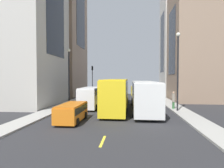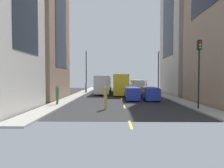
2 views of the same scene
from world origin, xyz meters
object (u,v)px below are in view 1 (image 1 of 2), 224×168
pedestrian_crossing_mid (158,91)px  pedestrian_crossing_near (173,100)px  city_bus_white (144,93)px  pedestrian_waiting_curb (132,90)px  car_blue_0 (114,93)px  car_blue_2 (101,93)px  delivery_van_white (90,96)px  car_orange_1 (72,111)px  streetcar_yellow (117,91)px  traffic_light_near_corner (92,75)px

pedestrian_crossing_mid → pedestrian_crossing_near: (0.48, 15.59, 0.00)m
city_bus_white → pedestrian_waiting_curb: 18.44m
pedestrian_waiting_curb → pedestrian_crossing_near: 18.33m
car_blue_0 → car_blue_2: 2.41m
delivery_van_white → pedestrian_waiting_curb: bearing=-106.6°
car_blue_2 → pedestrian_waiting_curb: (-5.58, -7.02, 0.19)m
city_bus_white → pedestrian_crossing_near: 3.63m
car_orange_1 → pedestrian_crossing_mid: size_ratio=2.16×
streetcar_yellow → car_orange_1: size_ratio=3.21×
delivery_van_white → car_blue_0: size_ratio=1.32×
pedestrian_crossing_mid → pedestrian_waiting_curb: bearing=72.8°
streetcar_yellow → pedestrian_crossing_near: size_ratio=6.89×
city_bus_white → pedestrian_crossing_mid: city_bus_white is taller
traffic_light_near_corner → car_blue_0: bearing=126.4°
car_orange_1 → car_blue_2: car_blue_2 is taller
delivery_van_white → pedestrian_waiting_curb: (-5.19, -17.45, -0.33)m
car_orange_1 → car_blue_2: bearing=-88.9°
streetcar_yellow → car_blue_2: streetcar_yellow is taller
car_blue_2 → pedestrian_crossing_near: (-10.37, 10.67, 0.22)m
car_blue_2 → city_bus_white: bearing=121.3°
pedestrian_waiting_curb → pedestrian_crossing_near: (-4.79, 17.69, 0.03)m
city_bus_white → pedestrian_crossing_near: city_bus_white is taller
pedestrian_waiting_curb → car_orange_1: bearing=15.8°
car_blue_0 → pedestrian_crossing_near: pedestrian_crossing_near is taller
car_blue_0 → traffic_light_near_corner: 9.74m
car_blue_0 → pedestrian_crossing_near: size_ratio=2.07×
delivery_van_white → car_orange_1: bearing=89.5°
delivery_van_white → traffic_light_near_corner: size_ratio=0.88×
pedestrian_crossing_mid → pedestrian_crossing_near: pedestrian_crossing_near is taller
city_bus_white → car_blue_0: bearing=-68.5°
car_blue_0 → car_orange_1: 17.88m
pedestrian_crossing_mid → car_blue_0: bearing=124.4°
delivery_van_white → car_blue_2: (0.39, -10.42, -0.51)m
streetcar_yellow → car_blue_0: streetcar_yellow is taller
streetcar_yellow → pedestrian_crossing_mid: (-7.16, -15.28, -0.91)m
car_blue_0 → pedestrian_crossing_mid: pedestrian_crossing_mid is taller
city_bus_white → traffic_light_near_corner: (9.89, -18.74, 2.46)m
city_bus_white → car_orange_1: size_ratio=2.93×
pedestrian_waiting_curb → city_bus_white: bearing=31.9°
car_orange_1 → traffic_light_near_corner: (3.32, -25.08, 3.57)m
car_blue_0 → delivery_van_white: bearing=79.1°
pedestrian_waiting_curb → car_blue_0: bearing=3.4°
car_blue_0 → pedestrian_crossing_near: bearing=126.6°
streetcar_yellow → car_blue_2: size_ratio=3.12×
pedestrian_crossing_near → pedestrian_waiting_curb: bearing=119.9°
car_orange_1 → car_blue_2: 17.70m
car_blue_0 → city_bus_white: bearing=111.5°
car_orange_1 → traffic_light_near_corner: bearing=-82.5°
car_orange_1 → traffic_light_near_corner: size_ratio=0.69×
delivery_van_white → city_bus_white: bearing=171.9°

